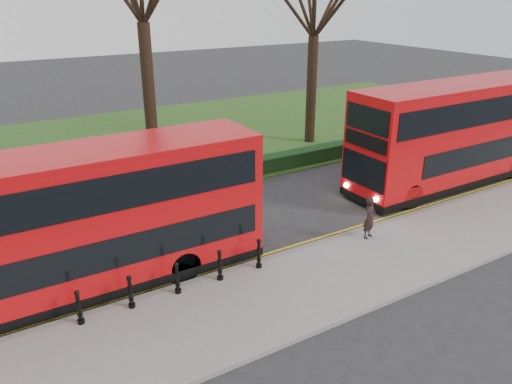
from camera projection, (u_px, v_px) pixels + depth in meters
ground at (204, 264)px, 17.09m from camera, size 120.00×120.00×0.00m
pavement at (249, 306)px, 14.69m from camera, size 60.00×4.00×0.15m
kerb at (218, 276)px, 16.27m from camera, size 60.00×0.25×0.16m
grass_verge at (92, 151)px, 28.96m from camera, size 60.00×18.00×0.06m
hedge at (138, 190)px, 22.33m from camera, size 60.00×0.90×0.80m
yellow_line_outer at (213, 273)px, 16.54m from camera, size 60.00×0.10×0.01m
yellow_line_inner at (211, 271)px, 16.70m from camera, size 60.00×0.10×0.01m
bollard_row at (177, 278)px, 15.05m from camera, size 5.94×0.15×1.00m
bus_lead at (82, 223)px, 14.90m from camera, size 11.24×2.58×4.47m
bus_rear at (460, 133)px, 23.56m from camera, size 12.07×2.77×4.81m
pedestrian at (370, 218)px, 18.34m from camera, size 0.67×0.55×1.59m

